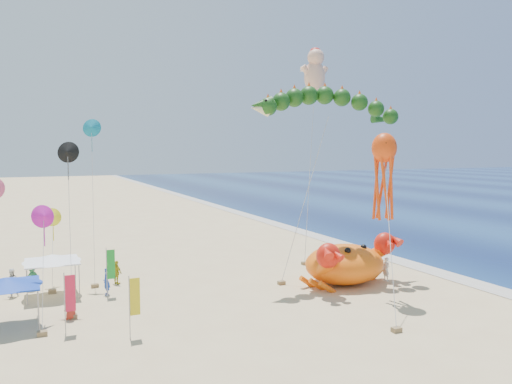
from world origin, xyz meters
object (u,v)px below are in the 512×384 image
octopus_kite (384,170)px  cherub_kite (315,71)px  crab_inflatable (345,263)px  canopy_blue (6,282)px  canopy_white (52,258)px  dragon_kite (327,109)px

octopus_kite → cherub_kite: bearing=76.7°
crab_inflatable → canopy_blue: (-21.39, 0.28, 0.92)m
octopus_kite → canopy_white: size_ratio=2.93×
dragon_kite → cherub_kite: cherub_kite is taller
canopy_blue → canopy_white: size_ratio=0.99×
octopus_kite → canopy_blue: 22.86m
octopus_kite → canopy_white: 22.09m
crab_inflatable → dragon_kite: (-0.34, 2.16, 10.89)m
cherub_kite → octopus_kite: 16.62m
cherub_kite → octopus_kite: size_ratio=1.77×
dragon_kite → canopy_white: size_ratio=3.81×
dragon_kite → canopy_white: bearing=169.7°
crab_inflatable → dragon_kite: dragon_kite is taller
canopy_blue → canopy_white: same height
crab_inflatable → octopus_kite: bearing=-82.9°
crab_inflatable → cherub_kite: size_ratio=0.42×
crab_inflatable → canopy_blue: size_ratio=2.21×
dragon_kite → canopy_white: (-18.60, 3.37, -9.96)m
dragon_kite → crab_inflatable: bearing=-81.1°
dragon_kite → cherub_kite: 10.20m
canopy_blue → crab_inflatable: bearing=-0.7°
canopy_white → dragon_kite: bearing=-10.3°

